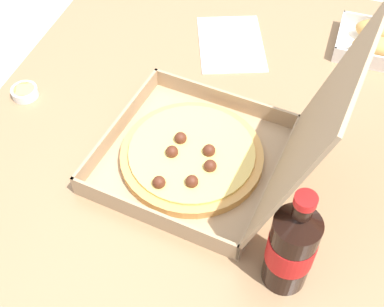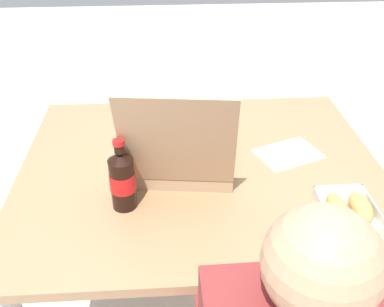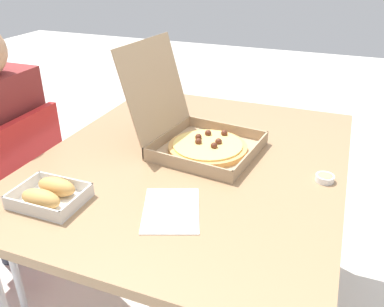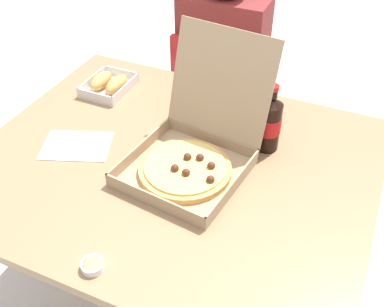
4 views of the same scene
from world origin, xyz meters
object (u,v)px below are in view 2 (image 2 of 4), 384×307
(pizza_box_open, at_px, (182,155))
(paper_menu, at_px, (288,154))
(cola_bottle, at_px, (122,179))
(dipping_sauce_cup, at_px, (192,105))
(bread_side_box, at_px, (349,209))

(pizza_box_open, relative_size, paper_menu, 2.17)
(pizza_box_open, relative_size, cola_bottle, 2.03)
(pizza_box_open, relative_size, dipping_sauce_cup, 8.12)
(bread_side_box, bearing_deg, dipping_sauce_cup, -60.65)
(cola_bottle, height_order, paper_menu, cola_bottle)
(pizza_box_open, height_order, bread_side_box, pizza_box_open)
(cola_bottle, bearing_deg, bread_side_box, 171.91)
(pizza_box_open, xyz_separation_m, bread_side_box, (-0.46, 0.27, -0.03))
(dipping_sauce_cup, bearing_deg, cola_bottle, 68.90)
(dipping_sauce_cup, bearing_deg, pizza_box_open, 82.00)
(pizza_box_open, relative_size, bread_side_box, 2.39)
(bread_side_box, xyz_separation_m, paper_menu, (0.09, -0.33, -0.02))
(cola_bottle, bearing_deg, paper_menu, -156.28)
(bread_side_box, distance_m, paper_menu, 0.34)
(pizza_box_open, height_order, cola_bottle, pizza_box_open)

